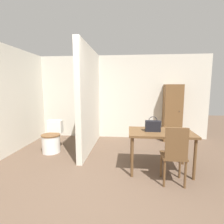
{
  "coord_description": "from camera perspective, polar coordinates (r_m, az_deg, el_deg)",
  "views": [
    {
      "loc": [
        0.43,
        -2.08,
        1.55
      ],
      "look_at": [
        0.06,
        1.75,
        1.01
      ],
      "focal_mm": 28.0,
      "sensor_mm": 36.0,
      "label": 1
    }
  ],
  "objects": [
    {
      "name": "handbag",
      "position": [
        3.29,
        13.18,
        -4.41
      ],
      "size": [
        0.27,
        0.13,
        0.28
      ],
      "color": "black",
      "rests_on": "dining_table"
    },
    {
      "name": "dining_table",
      "position": [
        3.37,
        15.55,
        -7.52
      ],
      "size": [
        1.16,
        0.72,
        0.75
      ],
      "color": "brown",
      "rests_on": "ground_plane"
    },
    {
      "name": "wall_left",
      "position": [
        4.65,
        -31.33,
        3.15
      ],
      "size": [
        0.12,
        4.26,
        2.5
      ],
      "color": "beige",
      "rests_on": "ground_plane"
    },
    {
      "name": "partition_wall",
      "position": [
        4.4,
        -7.27,
        4.05
      ],
      "size": [
        0.12,
        2.12,
        2.5
      ],
      "color": "beige",
      "rests_on": "ground_plane"
    },
    {
      "name": "wall_back",
      "position": [
        5.43,
        0.9,
        4.86
      ],
      "size": [
        5.58,
        0.12,
        2.5
      ],
      "color": "beige",
      "rests_on": "ground_plane"
    },
    {
      "name": "wooden_cabinet",
      "position": [
        5.33,
        19.07,
        -0.31
      ],
      "size": [
        0.5,
        0.42,
        1.64
      ],
      "color": "brown",
      "rests_on": "ground_plane"
    },
    {
      "name": "toilet",
      "position": [
        4.53,
        -19.01,
        -8.53
      ],
      "size": [
        0.44,
        0.59,
        0.73
      ],
      "color": "white",
      "rests_on": "ground_plane"
    },
    {
      "name": "wooden_chair",
      "position": [
        2.99,
        19.7,
        -12.74
      ],
      "size": [
        0.38,
        0.38,
        0.96
      ],
      "rotation": [
        0.0,
        0.0,
        -0.02
      ],
      "color": "brown",
      "rests_on": "ground_plane"
    },
    {
      "name": "ground_plane",
      "position": [
        2.63,
        -5.69,
        -28.11
      ],
      "size": [
        16.0,
        16.0,
        0.0
      ],
      "primitive_type": "plane",
      "color": "brown"
    }
  ]
}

